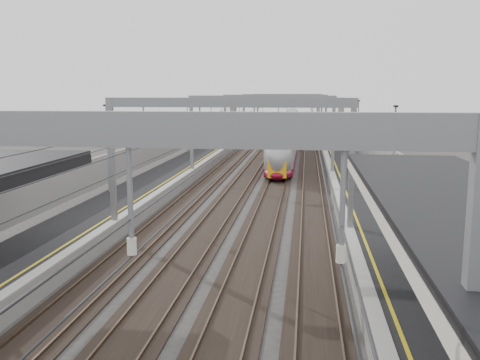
# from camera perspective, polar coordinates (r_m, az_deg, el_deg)

# --- Properties ---
(platform_left) EXTENTS (4.00, 120.00, 1.00)m
(platform_left) POSITION_cam_1_polar(r_m,az_deg,el_deg) (52.19, -6.25, 1.16)
(platform_left) COLOR black
(platform_left) RESTS_ON ground
(platform_right) EXTENTS (4.00, 120.00, 1.00)m
(platform_right) POSITION_cam_1_polar(r_m,az_deg,el_deg) (50.95, 11.55, 0.82)
(platform_right) COLOR black
(platform_right) RESTS_ON ground
(tracks) EXTENTS (11.40, 140.00, 0.20)m
(tracks) POSITION_cam_1_polar(r_m,az_deg,el_deg) (51.02, 2.54, 0.50)
(tracks) COLOR black
(tracks) RESTS_ON ground
(overhead_line) EXTENTS (13.00, 140.00, 6.60)m
(overhead_line) POSITION_cam_1_polar(r_m,az_deg,el_deg) (57.04, 3.12, 7.58)
(overhead_line) COLOR gray
(overhead_line) RESTS_ON platform_left
(overbridge) EXTENTS (22.00, 2.20, 6.90)m
(overbridge) POSITION_cam_1_polar(r_m,az_deg,el_deg) (105.36, 4.99, 7.90)
(overbridge) COLOR gray
(overbridge) RESTS_ON ground
(wall_left) EXTENTS (0.30, 120.00, 3.20)m
(wall_left) POSITION_cam_1_polar(r_m,az_deg,el_deg) (52.87, -9.65, 2.39)
(wall_left) COLOR gray
(wall_left) RESTS_ON ground
(wall_right) EXTENTS (0.30, 120.00, 3.20)m
(wall_right) POSITION_cam_1_polar(r_m,az_deg,el_deg) (51.16, 15.16, 1.97)
(wall_right) COLOR gray
(wall_right) RESTS_ON ground
(train) EXTENTS (2.63, 47.93, 4.16)m
(train) POSITION_cam_1_polar(r_m,az_deg,el_deg) (68.25, 5.01, 4.40)
(train) COLOR maroon
(train) RESTS_ON ground
(signal_green) EXTENTS (0.32, 0.32, 3.48)m
(signal_green) POSITION_cam_1_polar(r_m,az_deg,el_deg) (80.49, 0.54, 5.44)
(signal_green) COLOR black
(signal_green) RESTS_ON ground
(signal_red_near) EXTENTS (0.32, 0.32, 3.48)m
(signal_red_near) POSITION_cam_1_polar(r_m,az_deg,el_deg) (72.64, 6.49, 4.96)
(signal_red_near) COLOR black
(signal_red_near) RESTS_ON ground
(signal_red_far) EXTENTS (0.32, 0.32, 3.48)m
(signal_red_far) POSITION_cam_1_polar(r_m,az_deg,el_deg) (71.55, 8.25, 4.86)
(signal_red_far) COLOR black
(signal_red_far) RESTS_ON ground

